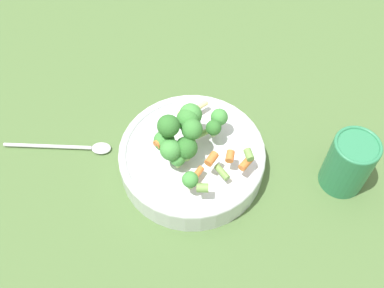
# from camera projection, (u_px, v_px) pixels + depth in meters

# --- Properties ---
(ground_plane) EXTENTS (3.00, 3.00, 0.00)m
(ground_plane) POSITION_uv_depth(u_px,v_px,m) (192.00, 166.00, 0.81)
(ground_plane) COLOR #4C6B38
(bowl) EXTENTS (0.25, 0.25, 0.05)m
(bowl) POSITION_uv_depth(u_px,v_px,m) (192.00, 158.00, 0.79)
(bowl) COLOR silver
(bowl) RESTS_ON ground_plane
(pasta_salad) EXTENTS (0.19, 0.15, 0.09)m
(pasta_salad) POSITION_uv_depth(u_px,v_px,m) (186.00, 135.00, 0.73)
(pasta_salad) COLOR #8CB766
(pasta_salad) RESTS_ON bowl
(cup) EXTENTS (0.08, 0.08, 0.11)m
(cup) POSITION_uv_depth(u_px,v_px,m) (349.00, 163.00, 0.75)
(cup) COLOR #2D7F51
(cup) RESTS_ON ground_plane
(spoon) EXTENTS (0.08, 0.19, 0.01)m
(spoon) POSITION_uv_depth(u_px,v_px,m) (77.00, 147.00, 0.83)
(spoon) COLOR silver
(spoon) RESTS_ON ground_plane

